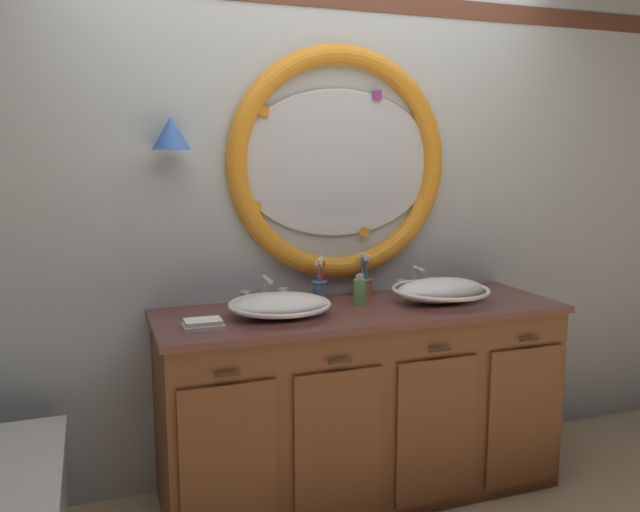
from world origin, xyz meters
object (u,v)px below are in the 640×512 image
(sink_basin_left, at_px, (280,305))
(toothbrush_holder_left, at_px, (320,289))
(sink_basin_right, at_px, (441,290))
(folded_hand_towel, at_px, (203,324))
(toothbrush_holder_right, at_px, (364,285))
(soap_dispenser, at_px, (360,291))

(sink_basin_left, distance_m, toothbrush_holder_left, 0.33)
(sink_basin_right, height_order, folded_hand_towel, sink_basin_right)
(sink_basin_left, bearing_deg, toothbrush_holder_right, 25.86)
(folded_hand_towel, bearing_deg, sink_basin_right, 4.24)
(toothbrush_holder_right, bearing_deg, sink_basin_left, -154.14)
(toothbrush_holder_left, xyz_separation_m, soap_dispenser, (0.16, -0.12, 0.01))
(sink_basin_left, relative_size, toothbrush_holder_left, 2.02)
(sink_basin_right, distance_m, toothbrush_holder_right, 0.38)
(toothbrush_holder_left, distance_m, soap_dispenser, 0.20)
(toothbrush_holder_right, bearing_deg, toothbrush_holder_left, -170.54)
(toothbrush_holder_right, bearing_deg, folded_hand_towel, -158.83)
(sink_basin_left, height_order, sink_basin_right, sink_basin_right)
(toothbrush_holder_right, bearing_deg, sink_basin_right, -40.68)
(sink_basin_left, distance_m, folded_hand_towel, 0.36)
(sink_basin_left, relative_size, soap_dispenser, 3.00)
(sink_basin_left, distance_m, sink_basin_right, 0.80)
(folded_hand_towel, bearing_deg, soap_dispenser, 12.51)
(toothbrush_holder_left, relative_size, soap_dispenser, 1.48)
(soap_dispenser, bearing_deg, toothbrush_holder_left, 142.20)
(toothbrush_holder_left, height_order, folded_hand_towel, toothbrush_holder_left)
(sink_basin_right, bearing_deg, toothbrush_holder_left, 159.15)
(toothbrush_holder_left, bearing_deg, sink_basin_right, -20.85)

